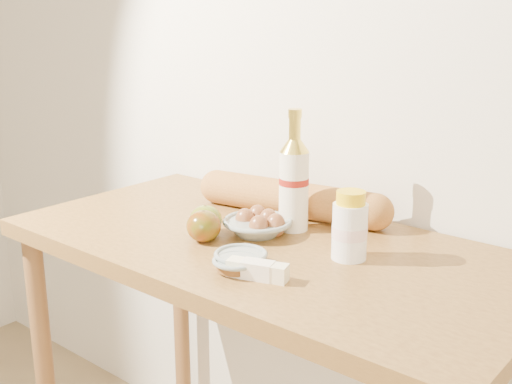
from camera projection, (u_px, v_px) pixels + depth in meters
back_wall at (350, 51)px, 1.57m from camera, size 3.50×0.02×2.60m
table at (264, 291)px, 1.47m from camera, size 1.20×0.60×0.90m
bourbon_bottle at (294, 182)px, 1.48m from camera, size 0.09×0.09×0.28m
cream_bottle at (350, 228)px, 1.32m from camera, size 0.09×0.09×0.15m
egg_bowl at (259, 224)px, 1.47m from camera, size 0.20×0.20×0.06m
baguette at (291, 198)px, 1.60m from camera, size 0.54×0.17×0.09m
apple_yellowgreen at (206, 220)px, 1.47m from camera, size 0.09×0.09×0.07m
apple_redgreen_right at (204, 226)px, 1.42m from camera, size 0.10×0.10×0.07m
sugar_bowl at (237, 265)px, 1.26m from camera, size 0.11×0.11×0.03m
syrup_bowl at (241, 259)px, 1.29m from camera, size 0.14×0.14×0.03m
butter_stick at (257, 270)px, 1.23m from camera, size 0.12×0.07×0.04m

